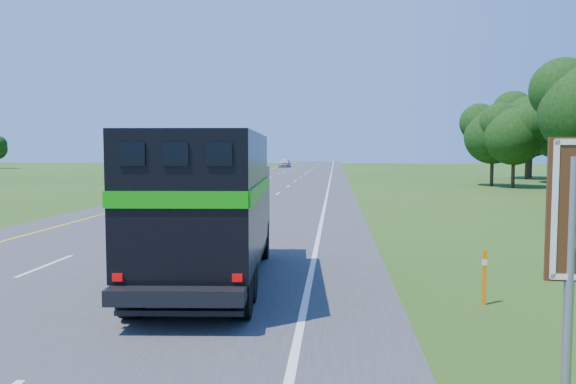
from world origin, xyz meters
The scene contains 6 objects.
road centered at (0.00, 50.00, 0.02)m, with size 15.00×260.00×0.04m, color #38383A.
lane_markings centered at (0.00, 50.00, 0.04)m, with size 11.15×260.00×0.01m.
horse_truck centered at (3.15, 9.30, 1.94)m, with size 3.00×8.15×3.55m.
white_suv centered at (-3.92, 42.91, 0.95)m, with size 3.03×6.56×1.82m, color silver.
far_car centered at (-4.09, 108.10, 0.92)m, with size 2.08×5.18×1.77m, color #B8B8BF.
delineator centered at (9.21, 8.12, 0.62)m, with size 0.09×0.05×1.15m.
Camera 1 is at (6.12, -3.66, 3.18)m, focal length 35.00 mm.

